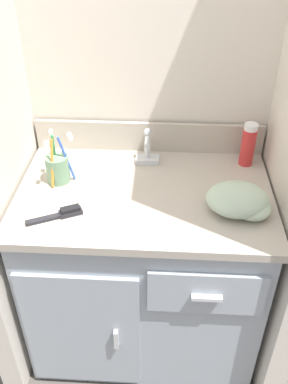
% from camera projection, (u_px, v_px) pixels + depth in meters
% --- Properties ---
extents(ground_plane, '(6.00, 6.00, 0.00)m').
position_uv_depth(ground_plane, '(144.00, 327.00, 1.97)').
color(ground_plane, '#4C4742').
extents(wall_back, '(1.08, 0.08, 2.20)m').
position_uv_depth(wall_back, '(150.00, 67.00, 1.60)').
color(wall_back, beige).
rests_on(wall_back, ground_plane).
extents(vanity, '(0.90, 0.61, 0.78)m').
position_uv_depth(vanity, '(144.00, 266.00, 1.73)').
color(vanity, '#9EA8B2').
rests_on(vanity, ground_plane).
extents(backsplash, '(0.90, 0.02, 0.12)m').
position_uv_depth(backsplash, '(149.00, 137.00, 1.70)').
color(backsplash, '#B2A899').
rests_on(backsplash, vanity).
extents(sink_faucet, '(0.09, 0.09, 0.14)m').
position_uv_depth(sink_faucet, '(147.00, 151.00, 1.64)').
color(sink_faucet, silver).
rests_on(sink_faucet, vanity).
extents(toothbrush_cup, '(0.11, 0.10, 0.19)m').
position_uv_depth(toothbrush_cup, '(58.00, 168.00, 1.53)').
color(toothbrush_cup, gray).
rests_on(toothbrush_cup, vanity).
extents(shaving_cream_can, '(0.05, 0.05, 0.17)m').
position_uv_depth(shaving_cream_can, '(248.00, 145.00, 1.61)').
color(shaving_cream_can, red).
rests_on(shaving_cream_can, vanity).
extents(hairbrush, '(0.18, 0.10, 0.03)m').
position_uv_depth(hairbrush, '(62.00, 214.00, 1.39)').
color(hairbrush, '#232328').
rests_on(hairbrush, vanity).
extents(hand_towel, '(0.21, 0.17, 0.09)m').
position_uv_depth(hand_towel, '(241.00, 201.00, 1.39)').
color(hand_towel, '#A8BCA3').
rests_on(hand_towel, vanity).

